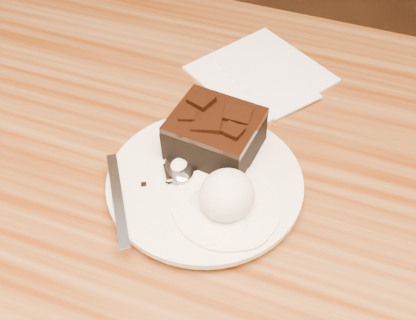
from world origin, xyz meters
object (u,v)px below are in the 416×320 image
(brownie, at_px, (215,136))
(ice_cream_scoop, at_px, (227,195))
(napkin, at_px, (261,73))
(plate, at_px, (205,185))
(spoon, at_px, (179,168))

(brownie, xyz_separation_m, ice_cream_scoop, (0.04, -0.07, -0.00))
(ice_cream_scoop, relative_size, napkin, 0.39)
(plate, relative_size, ice_cream_scoop, 3.54)
(ice_cream_scoop, height_order, napkin, ice_cream_scoop)
(brownie, distance_m, spoon, 0.06)
(napkin, bearing_deg, plate, -89.94)
(ice_cream_scoop, distance_m, spoon, 0.07)
(brownie, relative_size, spoon, 0.50)
(plate, height_order, brownie, brownie)
(brownie, bearing_deg, spoon, -119.02)
(brownie, bearing_deg, ice_cream_scoop, -61.50)
(ice_cream_scoop, distance_m, napkin, 0.25)
(ice_cream_scoop, bearing_deg, plate, 142.17)
(ice_cream_scoop, bearing_deg, spoon, 156.85)
(brownie, bearing_deg, plate, -83.31)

